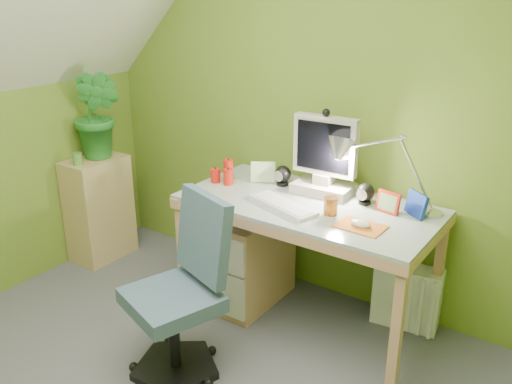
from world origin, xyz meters
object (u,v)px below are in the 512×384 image
Objects in this scene: desk_lamp at (402,155)px; task_chair at (172,299)px; side_ledge at (99,209)px; desk at (306,263)px; radiator at (407,296)px; potted_plant at (98,115)px; monitor at (325,153)px.

desk_lamp is 1.40m from task_chair.
desk_lamp is 2.25m from side_ledge.
desk reaches higher than radiator.
potted_plant is at bearing -177.82° from radiator.
task_chair is (1.31, -0.72, -0.64)m from potted_plant.
radiator is at bearing 57.51° from desk_lamp.
desk_lamp is at bearing -129.67° from radiator.
monitor is 0.98m from radiator.
potted_plant reaches higher than task_chair.
radiator is at bearing 9.82° from monitor.
desk is 2.94× the size of monitor.
side_ledge is at bearing -175.19° from desk.
monitor is at bearing 10.38° from side_ledge.
monitor is (0.00, 0.18, 0.63)m from desk.
desk_lamp is 0.70× the size of task_chair.
side_ledge is (-1.67, -0.31, -0.63)m from monitor.
task_chair is at bearing -111.47° from desk.
desk_lamp is 0.81× the size of side_ledge.
desk is 1.78m from potted_plant.
potted_plant is (-2.09, -0.26, -0.00)m from desk_lamp.
desk_lamp is (0.45, 0.18, 0.70)m from desk.
radiator is (2.16, 0.37, -0.88)m from potted_plant.
radiator is (0.52, 0.12, -0.82)m from monitor.
task_chair is at bearing -135.27° from radiator.
task_chair is at bearing -128.72° from desk_lamp.
desk is 1.89× the size of side_ledge.
desk is at bearing 2.64° from potted_plant.
monitor reaches higher than desk.
task_chair is (-0.32, -0.98, -0.57)m from monitor.
monitor is 0.56× the size of task_chair.
side_ledge is 1.51m from task_chair.
radiator is at bearing 10.93° from side_ledge.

